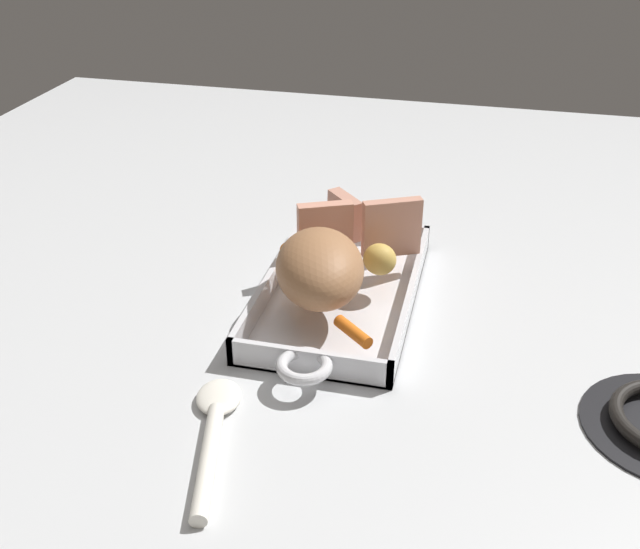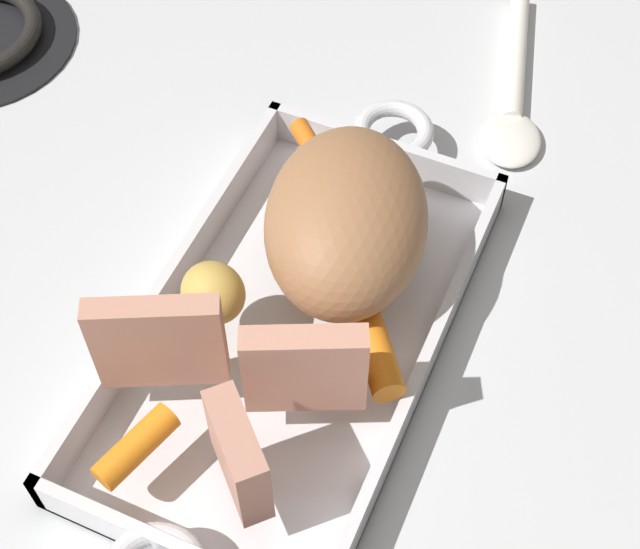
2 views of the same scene
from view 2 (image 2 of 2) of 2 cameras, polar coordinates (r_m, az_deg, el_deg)
The scene contains 11 objects.
ground_plane at distance 0.70m, azimuth -1.58°, elevation -3.94°, with size 1.85×1.85×0.00m, color silver.
roasting_dish at distance 0.69m, azimuth -1.61°, elevation -3.43°, with size 0.45×0.20×0.04m.
pork_roast at distance 0.66m, azimuth 1.56°, elevation 3.19°, with size 0.16×0.11×0.08m, color #9D6A44.
roast_slice_thin at distance 0.58m, azimuth -4.82°, elevation -10.53°, with size 0.02×0.06×0.06m, color tan.
roast_slice_outer at distance 0.61m, azimuth -9.47°, elevation -3.97°, with size 0.02×0.08×0.08m, color tan.
roast_slice_thick at distance 0.60m, azimuth -0.90°, elevation -5.60°, with size 0.02×0.08×0.08m, color tan.
baby_carrot_center_left at distance 0.75m, azimuth -0.38°, elevation 7.32°, with size 0.02×0.02×0.06m, color orange.
baby_carrot_short at distance 0.62m, azimuth -10.78°, elevation -9.91°, with size 0.02×0.02×0.06m, color orange.
baby_carrot_southeast at distance 0.64m, azimuth 3.32°, elevation -4.52°, with size 0.02×0.02×0.07m, color orange.
potato_golden_large at distance 0.65m, azimuth -6.31°, elevation -1.08°, with size 0.04×0.05×0.04m, color gold.
serving_spoon at distance 0.86m, azimuth 11.30°, elevation 10.32°, with size 0.21×0.08×0.02m.
Camera 2 is at (0.32, 0.16, 0.59)m, focal length 54.39 mm.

